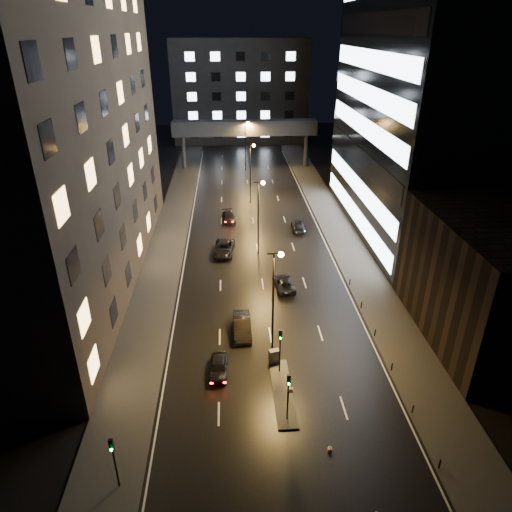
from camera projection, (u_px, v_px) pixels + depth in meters
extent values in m
plane|color=black|center=(253.00, 220.00, 71.87)|extent=(160.00, 160.00, 0.00)
cube|color=#383533|center=(170.00, 235.00, 66.68)|extent=(5.00, 110.00, 0.15)
cube|color=#383533|center=(338.00, 230.00, 68.09)|extent=(5.00, 110.00, 0.15)
cube|color=#2D2319|center=(45.00, 105.00, 47.35)|extent=(15.00, 48.00, 40.00)
cube|color=black|center=(485.00, 281.00, 42.67)|extent=(10.00, 18.00, 12.00)
cube|color=black|center=(445.00, 68.00, 59.58)|extent=(20.00, 36.00, 45.00)
cube|color=#333335|center=(240.00, 91.00, 117.94)|extent=(34.00, 14.00, 25.00)
cube|color=#333335|center=(245.00, 128.00, 94.78)|extent=(30.00, 3.00, 3.00)
cylinder|color=#333335|center=(184.00, 153.00, 96.31)|extent=(0.80, 0.80, 7.00)
cylinder|color=#333335|center=(305.00, 151.00, 97.76)|extent=(0.80, 0.80, 7.00)
cube|color=#383533|center=(283.00, 392.00, 37.99)|extent=(1.60, 8.00, 0.15)
cylinder|color=black|center=(280.00, 355.00, 39.40)|extent=(0.12, 0.12, 3.50)
cube|color=black|center=(280.00, 335.00, 38.41)|extent=(0.28, 0.22, 0.90)
sphere|color=#0CFF33|center=(281.00, 338.00, 38.41)|extent=(0.18, 0.18, 0.18)
cylinder|color=black|center=(288.00, 402.00, 34.50)|extent=(0.12, 0.12, 3.50)
cube|color=black|center=(289.00, 380.00, 33.51)|extent=(0.28, 0.22, 0.90)
sphere|color=#0CFF33|center=(289.00, 384.00, 33.51)|extent=(0.18, 0.18, 0.18)
cylinder|color=black|center=(116.00, 469.00, 29.45)|extent=(0.12, 0.12, 3.50)
cube|color=black|center=(111.00, 445.00, 28.45)|extent=(0.28, 0.22, 0.90)
sphere|color=#0CFF33|center=(111.00, 450.00, 28.46)|extent=(0.18, 0.18, 0.18)
cylinder|color=black|center=(440.00, 465.00, 31.25)|extent=(0.12, 0.12, 0.90)
cylinder|color=black|center=(413.00, 410.00, 35.70)|extent=(0.12, 0.12, 0.90)
cylinder|color=black|center=(392.00, 367.00, 40.16)|extent=(0.12, 0.12, 0.90)
cylinder|color=black|center=(375.00, 333.00, 44.62)|extent=(0.12, 0.12, 0.90)
cylinder|color=black|center=(361.00, 306.00, 49.07)|extent=(0.12, 0.12, 0.90)
cylinder|color=black|center=(350.00, 282.00, 53.53)|extent=(0.12, 0.12, 0.90)
cylinder|color=black|center=(273.00, 303.00, 41.10)|extent=(0.18, 0.18, 10.00)
cylinder|color=black|center=(274.00, 254.00, 38.85)|extent=(1.20, 0.12, 0.12)
sphere|color=#FF9E38|center=(281.00, 254.00, 38.93)|extent=(0.50, 0.50, 0.50)
cylinder|color=black|center=(258.00, 220.00, 58.93)|extent=(0.18, 0.18, 10.00)
cylinder|color=black|center=(258.00, 182.00, 56.68)|extent=(1.20, 0.12, 0.12)
sphere|color=#FF9E38|center=(263.00, 183.00, 56.76)|extent=(0.50, 0.50, 0.50)
cylinder|color=black|center=(250.00, 175.00, 76.75)|extent=(0.18, 0.18, 10.00)
cylinder|color=black|center=(250.00, 145.00, 74.50)|extent=(1.20, 0.12, 0.12)
sphere|color=#FF9E38|center=(254.00, 146.00, 74.58)|extent=(0.50, 0.50, 0.50)
cylinder|color=black|center=(245.00, 147.00, 94.58)|extent=(0.18, 0.18, 10.00)
cylinder|color=black|center=(245.00, 122.00, 92.33)|extent=(1.20, 0.12, 0.12)
sphere|color=#FF9E38|center=(248.00, 123.00, 92.41)|extent=(0.50, 0.50, 0.50)
imported|color=black|center=(218.00, 367.00, 39.92)|extent=(1.72, 3.95, 1.33)
imported|color=black|center=(242.00, 326.00, 45.10)|extent=(1.82, 4.95, 1.62)
imported|color=black|center=(224.00, 248.00, 60.99)|extent=(3.20, 5.82, 1.55)
imported|color=black|center=(229.00, 217.00, 71.26)|extent=(2.34, 4.69, 1.31)
imported|color=black|center=(284.00, 283.00, 52.97)|extent=(2.51, 4.79, 1.29)
imported|color=black|center=(298.00, 226.00, 68.07)|extent=(2.16, 4.75, 1.35)
cube|color=#48484A|center=(274.00, 356.00, 40.93)|extent=(0.99, 0.70, 1.35)
cone|color=red|center=(291.00, 389.00, 37.98)|extent=(0.48, 0.48, 0.56)
cone|color=orange|center=(330.00, 449.00, 32.63)|extent=(0.40, 0.40, 0.54)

